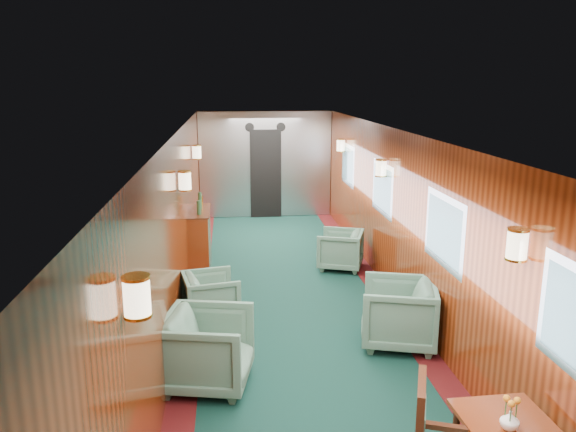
# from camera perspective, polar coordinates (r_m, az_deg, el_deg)

# --- Properties ---
(room) EXTENTS (12.00, 12.10, 2.40)m
(room) POSITION_cam_1_polar(r_m,az_deg,el_deg) (6.90, 0.99, 1.75)
(room) COLOR #0D3028
(room) RESTS_ON ground
(bulkhead) EXTENTS (2.98, 0.17, 2.39)m
(bulkhead) POSITION_cam_1_polar(r_m,az_deg,el_deg) (12.78, -2.30, 5.17)
(bulkhead) COLOR #B4B6BC
(bulkhead) RESTS_ON ground
(windows_right) EXTENTS (0.02, 8.60, 0.80)m
(windows_right) POSITION_cam_1_polar(r_m,az_deg,el_deg) (7.51, 12.09, 0.97)
(windows_right) COLOR silver
(windows_right) RESTS_ON ground
(wall_sconces) EXTENTS (2.97, 7.97, 0.25)m
(wall_sconces) POSITION_cam_1_polar(r_m,az_deg,el_deg) (7.43, 0.45, 3.81)
(wall_sconces) COLOR #FFEFC6
(wall_sconces) RESTS_ON ground
(credenza) EXTENTS (0.35, 1.10, 1.27)m
(credenza) POSITION_cam_1_polar(r_m,az_deg,el_deg) (9.40, -8.95, -2.30)
(credenza) COLOR maroon
(credenza) RESTS_ON ground
(flower_vase) EXTENTS (0.18, 0.18, 0.14)m
(flower_vase) POSITION_cam_1_polar(r_m,az_deg,el_deg) (4.43, 21.61, -18.73)
(flower_vase) COLOR white
(flower_vase) RESTS_ON dining_table
(armchair_left_near) EXTENTS (1.01, 0.99, 0.78)m
(armchair_left_near) POSITION_cam_1_polar(r_m,az_deg,el_deg) (5.91, -8.13, -13.27)
(armchair_left_near) COLOR #1E473B
(armchair_left_near) RESTS_ON ground
(armchair_left_far) EXTENTS (0.81, 0.79, 0.63)m
(armchair_left_far) POSITION_cam_1_polar(r_m,az_deg,el_deg) (7.45, -7.82, -8.12)
(armchair_left_far) COLOR #1E473B
(armchair_left_far) RESTS_ON ground
(armchair_right_near) EXTENTS (1.04, 1.03, 0.78)m
(armchair_right_near) POSITION_cam_1_polar(r_m,az_deg,el_deg) (6.82, 11.14, -9.67)
(armchair_right_near) COLOR #1E473B
(armchair_right_near) RESTS_ON ground
(armchair_right_far) EXTENTS (0.90, 0.89, 0.65)m
(armchair_right_far) POSITION_cam_1_polar(r_m,az_deg,el_deg) (9.36, 5.33, -3.42)
(armchair_right_far) COLOR #1E473B
(armchair_right_far) RESTS_ON ground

